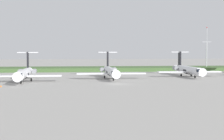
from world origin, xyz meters
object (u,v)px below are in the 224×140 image
(regional_jet_second, at_px, (24,73))
(safety_cone_front_marker, at_px, (1,86))
(antenna_mast, at_px, (207,52))
(regional_jet_third, at_px, (111,71))
(regional_jet_fourth, at_px, (188,70))

(regional_jet_second, relative_size, safety_cone_front_marker, 56.36)
(antenna_mast, height_order, safety_cone_front_marker, antenna_mast)
(regional_jet_second, xyz_separation_m, safety_cone_front_marker, (-4.03, -16.73, -2.26))
(regional_jet_third, xyz_separation_m, antenna_mast, (51.02, 48.43, 5.98))
(regional_jet_second, bearing_deg, antenna_mast, 35.75)
(regional_jet_third, relative_size, regional_jet_fourth, 1.00)
(antenna_mast, distance_m, safety_cone_front_marker, 110.67)
(regional_jet_second, bearing_deg, safety_cone_front_marker, -103.54)
(safety_cone_front_marker, bearing_deg, regional_jet_third, 38.23)
(regional_jet_second, xyz_separation_m, regional_jet_third, (27.50, 8.10, 0.00))
(regional_jet_second, xyz_separation_m, antenna_mast, (78.51, 56.53, 5.98))
(regional_jet_second, relative_size, regional_jet_fourth, 1.00)
(regional_jet_fourth, relative_size, antenna_mast, 1.52)
(regional_jet_second, bearing_deg, regional_jet_third, 16.41)
(regional_jet_fourth, height_order, safety_cone_front_marker, regional_jet_fourth)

